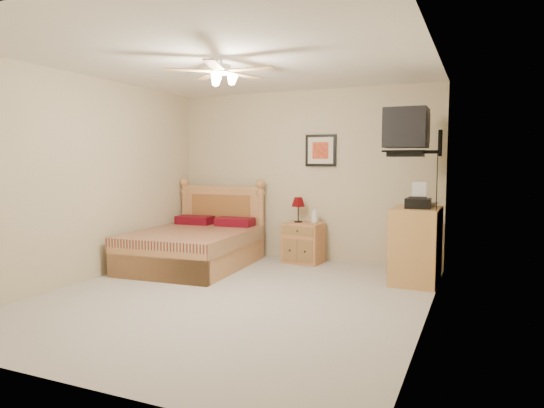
{
  "coord_description": "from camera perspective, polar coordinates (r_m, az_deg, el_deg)",
  "views": [
    {
      "loc": [
        2.44,
        -4.53,
        1.46
      ],
      "look_at": [
        0.08,
        0.9,
        0.94
      ],
      "focal_mm": 32.0,
      "sensor_mm": 36.0,
      "label": 1
    }
  ],
  "objects": [
    {
      "name": "ceiling_fan",
      "position": [
        5.05,
        -6.0,
        15.27
      ],
      "size": [
        1.14,
        1.14,
        0.28
      ],
      "primitive_type": null,
      "color": "white",
      "rests_on": "ceiling"
    },
    {
      "name": "magazine_upper",
      "position": [
        6.35,
        17.07,
        0.14
      ],
      "size": [
        0.24,
        0.3,
        0.02
      ],
      "primitive_type": "imported",
      "rotation": [
        0.0,
        0.0,
        -0.18
      ],
      "color": "tan",
      "rests_on": "magazine_lower"
    },
    {
      "name": "wall_tv",
      "position": [
        5.92,
        16.97,
        8.19
      ],
      "size": [
        0.56,
        0.46,
        0.58
      ],
      "primitive_type": null,
      "color": "black",
      "rests_on": "wall_right"
    },
    {
      "name": "wall_left",
      "position": [
        6.34,
        -20.93,
        2.79
      ],
      "size": [
        0.04,
        4.5,
        2.5
      ],
      "primitive_type": "cube",
      "color": "#C3B390",
      "rests_on": "ground"
    },
    {
      "name": "bed",
      "position": [
        6.78,
        -9.36,
        -2.33
      ],
      "size": [
        1.53,
        1.94,
        1.2
      ],
      "primitive_type": null,
      "rotation": [
        0.0,
        0.0,
        0.06
      ],
      "color": "#AA724A",
      "rests_on": "ground"
    },
    {
      "name": "wall_front",
      "position": [
        3.34,
        -23.4,
        1.02
      ],
      "size": [
        4.0,
        0.04,
        2.5
      ],
      "primitive_type": "cube",
      "color": "#C3B390",
      "rests_on": "ground"
    },
    {
      "name": "wall_back",
      "position": [
        7.21,
        3.73,
        3.33
      ],
      "size": [
        4.0,
        0.04,
        2.5
      ],
      "primitive_type": "cube",
      "color": "#C3B390",
      "rests_on": "ground"
    },
    {
      "name": "dresser",
      "position": [
        6.1,
        16.58,
        -4.68
      ],
      "size": [
        0.55,
        0.78,
        0.91
      ],
      "primitive_type": "cube",
      "rotation": [
        0.0,
        0.0,
        -0.02
      ],
      "color": "tan",
      "rests_on": "ground"
    },
    {
      "name": "floor",
      "position": [
        5.34,
        -4.69,
        -10.85
      ],
      "size": [
        4.5,
        4.5,
        0.0
      ],
      "primitive_type": "plane",
      "color": "#AAA39A",
      "rests_on": "ground"
    },
    {
      "name": "fax_machine",
      "position": [
        5.97,
        16.84,
        0.99
      ],
      "size": [
        0.31,
        0.32,
        0.31
      ],
      "primitive_type": null,
      "rotation": [
        0.0,
        0.0,
        0.05
      ],
      "color": "black",
      "rests_on": "dresser"
    },
    {
      "name": "framed_picture",
      "position": [
        7.1,
        5.76,
        6.28
      ],
      "size": [
        0.46,
        0.04,
        0.46
      ],
      "primitive_type": "cube",
      "color": "black",
      "rests_on": "wall_back"
    },
    {
      "name": "wall_right",
      "position": [
        4.55,
        17.98,
        2.14
      ],
      "size": [
        0.04,
        4.5,
        2.5
      ],
      "primitive_type": "cube",
      "color": "#C3B390",
      "rests_on": "ground"
    },
    {
      "name": "nightstand",
      "position": [
        7.04,
        3.72,
        -4.57
      ],
      "size": [
        0.56,
        0.44,
        0.58
      ],
      "primitive_type": "cube",
      "rotation": [
        0.0,
        0.0,
        -0.08
      ],
      "color": "#C4713E",
      "rests_on": "ground"
    },
    {
      "name": "magazine_lower",
      "position": [
        6.33,
        16.86,
        -0.07
      ],
      "size": [
        0.23,
        0.29,
        0.03
      ],
      "primitive_type": "imported",
      "rotation": [
        0.0,
        0.0,
        -0.07
      ],
      "color": "beige",
      "rests_on": "dresser"
    },
    {
      "name": "ceiling",
      "position": [
        5.25,
        -4.9,
        16.44
      ],
      "size": [
        4.0,
        4.5,
        0.04
      ],
      "primitive_type": "cube",
      "color": "white",
      "rests_on": "ground"
    },
    {
      "name": "lotion_bottle",
      "position": [
        6.96,
        5.03,
        -1.32
      ],
      "size": [
        0.1,
        0.1,
        0.23
      ],
      "primitive_type": "imported",
      "rotation": [
        0.0,
        0.0,
        0.1
      ],
      "color": "white",
      "rests_on": "nightstand"
    },
    {
      "name": "table_lamp",
      "position": [
        7.06,
        3.1,
        -0.68
      ],
      "size": [
        0.24,
        0.24,
        0.37
      ],
      "primitive_type": null,
      "rotation": [
        0.0,
        0.0,
        0.27
      ],
      "color": "#5E050A",
      "rests_on": "nightstand"
    }
  ]
}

